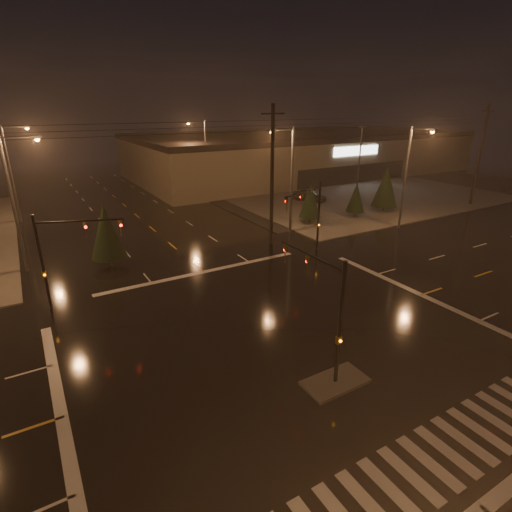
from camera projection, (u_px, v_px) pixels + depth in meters
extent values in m
plane|color=black|center=(285.00, 341.00, 21.41)|extent=(140.00, 140.00, 0.00)
cube|color=#413F3A|center=(337.00, 189.00, 59.78)|extent=(36.00, 36.00, 0.12)
cube|color=#413F3A|center=(335.00, 382.00, 18.16)|extent=(3.00, 1.60, 0.15)
cube|color=beige|center=(429.00, 462.00, 14.15)|extent=(15.00, 2.60, 0.01)
cube|color=beige|center=(483.00, 508.00, 12.54)|extent=(16.00, 0.50, 0.01)
cube|color=beige|center=(203.00, 272.00, 30.27)|extent=(16.00, 0.50, 0.01)
cube|color=black|center=(371.00, 188.00, 60.54)|extent=(50.00, 24.00, 0.08)
cube|color=#746853|center=(301.00, 153.00, 73.82)|extent=(60.00, 28.00, 7.00)
cube|color=black|center=(302.00, 135.00, 72.65)|extent=(60.20, 28.20, 0.80)
cube|color=white|center=(356.00, 151.00, 61.85)|extent=(9.00, 0.20, 1.40)
cube|color=black|center=(354.00, 174.00, 63.17)|extent=(22.00, 0.15, 2.80)
cylinder|color=black|center=(340.00, 326.00, 17.12)|extent=(0.18, 0.18, 6.00)
cylinder|color=black|center=(310.00, 255.00, 18.04)|extent=(0.12, 4.50, 0.12)
imported|color=#594707|center=(285.00, 244.00, 19.69)|extent=(0.16, 0.20, 1.00)
cube|color=#594707|center=(339.00, 340.00, 17.37)|extent=(0.25, 0.18, 0.35)
cylinder|color=black|center=(319.00, 217.00, 33.78)|extent=(0.18, 0.18, 6.00)
cylinder|color=black|center=(304.00, 192.00, 31.09)|extent=(4.74, 1.82, 0.12)
imported|color=#594707|center=(287.00, 198.00, 29.48)|extent=(0.24, 0.22, 1.00)
cube|color=#594707|center=(318.00, 225.00, 34.03)|extent=(0.25, 0.18, 0.35)
cylinder|color=black|center=(42.00, 264.00, 23.83)|extent=(0.18, 0.18, 6.00)
cylinder|color=black|center=(80.00, 221.00, 23.36)|extent=(4.74, 1.82, 0.12)
imported|color=#594707|center=(120.00, 220.00, 23.76)|extent=(0.24, 0.22, 1.00)
cube|color=#594707|center=(44.00, 274.00, 24.08)|extent=(0.25, 0.18, 0.35)
cylinder|color=#38383A|center=(14.00, 207.00, 28.69)|extent=(0.24, 0.24, 10.00)
cylinder|color=#38383A|center=(19.00, 137.00, 27.55)|extent=(2.40, 0.14, 0.14)
cube|color=#38383A|center=(37.00, 137.00, 28.09)|extent=(0.70, 0.30, 0.18)
sphere|color=orange|center=(37.00, 139.00, 28.14)|extent=(0.32, 0.32, 0.32)
cylinder|color=#38383A|center=(11.00, 175.00, 41.58)|extent=(0.24, 0.24, 10.00)
cylinder|color=#38383A|center=(14.00, 127.00, 40.44)|extent=(2.40, 0.14, 0.14)
cube|color=#38383A|center=(27.00, 127.00, 40.98)|extent=(0.70, 0.30, 0.18)
sphere|color=orange|center=(27.00, 128.00, 41.03)|extent=(0.32, 0.32, 0.32)
cylinder|color=#38383A|center=(291.00, 182.00, 37.97)|extent=(0.24, 0.24, 10.00)
cylinder|color=#38383A|center=(282.00, 130.00, 35.70)|extent=(2.40, 0.14, 0.14)
cube|color=#38383A|center=(272.00, 131.00, 35.20)|extent=(0.70, 0.30, 0.18)
sphere|color=orange|center=(272.00, 132.00, 35.24)|extent=(0.32, 0.32, 0.32)
cylinder|color=#38383A|center=(206.00, 159.00, 54.09)|extent=(0.24, 0.24, 10.00)
cylinder|color=#38383A|center=(196.00, 122.00, 51.82)|extent=(2.40, 0.14, 0.14)
cube|color=#38383A|center=(188.00, 122.00, 51.31)|extent=(0.70, 0.30, 0.18)
sphere|color=orange|center=(188.00, 124.00, 51.36)|extent=(0.32, 0.32, 0.32)
cylinder|color=#38383A|center=(405.00, 179.00, 39.32)|extent=(0.24, 0.24, 10.00)
cylinder|color=#38383A|center=(422.00, 129.00, 36.65)|extent=(0.14, 2.40, 0.14)
cube|color=#38383A|center=(433.00, 130.00, 35.78)|extent=(0.30, 0.70, 0.18)
sphere|color=orange|center=(433.00, 132.00, 35.83)|extent=(0.32, 0.32, 0.32)
cylinder|color=black|center=(272.00, 178.00, 34.35)|extent=(0.32, 0.32, 12.00)
cube|color=black|center=(273.00, 114.00, 32.50)|extent=(2.20, 0.12, 0.12)
cylinder|color=black|center=(479.00, 156.00, 48.56)|extent=(0.32, 0.32, 12.00)
cube|color=black|center=(488.00, 111.00, 46.72)|extent=(2.20, 0.12, 0.12)
cylinder|color=black|center=(309.00, 220.00, 42.47)|extent=(0.18, 0.18, 0.70)
cone|color=black|center=(310.00, 201.00, 41.72)|extent=(2.27, 2.27, 3.54)
cylinder|color=black|center=(354.00, 214.00, 44.81)|extent=(0.18, 0.18, 0.70)
cone|color=black|center=(356.00, 197.00, 44.12)|extent=(2.04, 2.04, 3.19)
cylinder|color=black|center=(383.00, 209.00, 47.26)|extent=(0.18, 0.18, 0.70)
cone|color=black|center=(386.00, 186.00, 46.32)|extent=(2.94, 2.94, 4.59)
cylinder|color=black|center=(111.00, 261.00, 31.43)|extent=(0.18, 0.18, 0.70)
cone|color=black|center=(106.00, 231.00, 30.56)|extent=(2.69, 2.69, 4.20)
imported|color=black|center=(309.00, 196.00, 52.08)|extent=(3.59, 4.78, 1.52)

